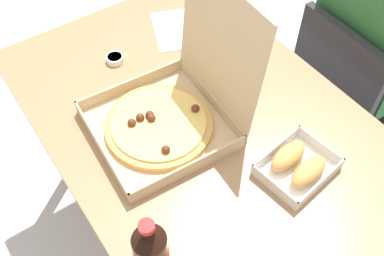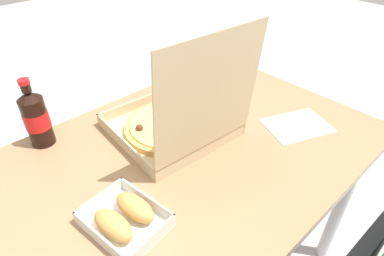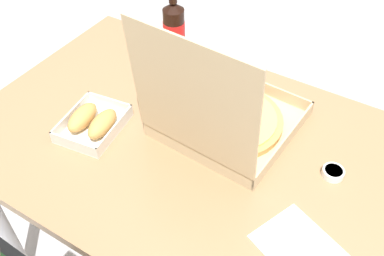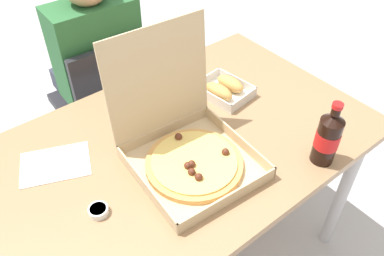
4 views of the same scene
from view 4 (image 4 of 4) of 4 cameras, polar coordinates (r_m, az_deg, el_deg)
The scene contains 9 objects.
ground_plane at distance 1.91m, azimuth -0.81°, elevation -17.67°, with size 10.00×10.00×0.00m, color #B2B2B7.
dining_table at distance 1.39m, azimuth -1.07°, elevation -4.01°, with size 1.27×0.82×0.73m.
chair at distance 1.93m, azimuth -12.11°, elevation 3.75°, with size 0.41×0.41×0.83m.
diner_person at distance 1.86m, azimuth -13.85°, elevation 9.62°, with size 0.37×0.41×1.15m.
pizza_box_open at distance 1.22m, azimuth -0.63°, elevation -2.92°, with size 0.37×0.41×0.39m.
bread_side_box at distance 1.50m, azimuth 4.68°, elevation 5.65°, with size 0.17×0.21×0.06m.
cola_bottle at distance 1.26m, azimuth 18.87°, elevation -1.29°, with size 0.07×0.07×0.22m.
paper_menu at distance 1.31m, azimuth -18.99°, elevation -4.90°, with size 0.21×0.15×0.00m, color white.
dipping_sauce_cup at distance 1.15m, azimuth -13.27°, elevation -11.40°, with size 0.06×0.06×0.02m.
Camera 4 is at (-0.58, -0.77, 1.65)m, focal length 37.23 mm.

